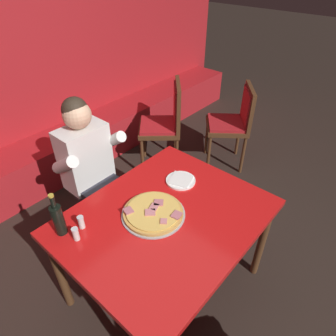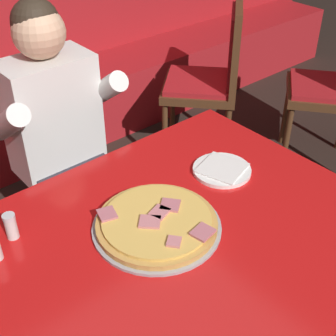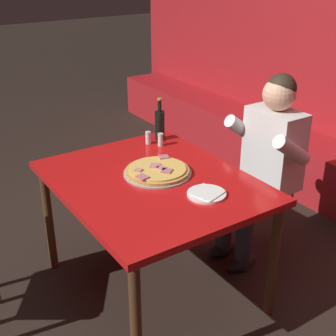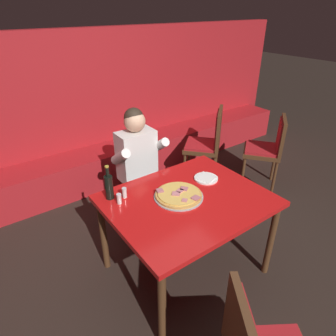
{
  "view_description": "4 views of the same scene",
  "coord_description": "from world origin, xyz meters",
  "px_view_note": "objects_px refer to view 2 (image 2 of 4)",
  "views": [
    {
      "loc": [
        -0.98,
        -0.87,
        2.13
      ],
      "look_at": [
        0.16,
        0.12,
        0.99
      ],
      "focal_mm": 32.0,
      "sensor_mm": 36.0,
      "label": 1
    },
    {
      "loc": [
        -0.71,
        -0.77,
        1.76
      ],
      "look_at": [
        0.14,
        0.23,
        0.83
      ],
      "focal_mm": 50.0,
      "sensor_mm": 36.0,
      "label": 2
    },
    {
      "loc": [
        2.04,
        -1.25,
        1.97
      ],
      "look_at": [
        -0.05,
        0.14,
        0.79
      ],
      "focal_mm": 50.0,
      "sensor_mm": 36.0,
      "label": 3
    },
    {
      "loc": [
        -1.28,
        -1.5,
        2.14
      ],
      "look_at": [
        -0.03,
        0.23,
        0.97
      ],
      "focal_mm": 32.0,
      "sensor_mm": 36.0,
      "label": 4
    }
  ],
  "objects_px": {
    "main_dining_table": "(181,251)",
    "dining_chair_near_left": "(213,74)",
    "shaker_oregano": "(11,227)",
    "pizza": "(157,223)",
    "plate_white_paper": "(222,170)",
    "diner_seated_blue_shirt": "(64,138)"
  },
  "relations": [
    {
      "from": "plate_white_paper",
      "to": "shaker_oregano",
      "type": "bearing_deg",
      "value": 166.59
    },
    {
      "from": "diner_seated_blue_shirt",
      "to": "dining_chair_near_left",
      "type": "bearing_deg",
      "value": 11.4
    },
    {
      "from": "pizza",
      "to": "shaker_oregano",
      "type": "height_order",
      "value": "shaker_oregano"
    },
    {
      "from": "main_dining_table",
      "to": "dining_chair_near_left",
      "type": "relative_size",
      "value": 1.23
    },
    {
      "from": "main_dining_table",
      "to": "pizza",
      "type": "relative_size",
      "value": 3.14
    },
    {
      "from": "main_dining_table",
      "to": "dining_chair_near_left",
      "type": "bearing_deg",
      "value": 41.1
    },
    {
      "from": "plate_white_paper",
      "to": "dining_chair_near_left",
      "type": "xyz_separation_m",
      "value": [
        0.88,
        0.91,
        -0.19
      ]
    },
    {
      "from": "main_dining_table",
      "to": "shaker_oregano",
      "type": "bearing_deg",
      "value": 141.62
    },
    {
      "from": "shaker_oregano",
      "to": "dining_chair_near_left",
      "type": "distance_m",
      "value": 1.77
    },
    {
      "from": "pizza",
      "to": "shaker_oregano",
      "type": "distance_m",
      "value": 0.43
    },
    {
      "from": "main_dining_table",
      "to": "diner_seated_blue_shirt",
      "type": "distance_m",
      "value": 0.82
    },
    {
      "from": "pizza",
      "to": "plate_white_paper",
      "type": "distance_m",
      "value": 0.37
    },
    {
      "from": "main_dining_table",
      "to": "plate_white_paper",
      "type": "height_order",
      "value": "plate_white_paper"
    },
    {
      "from": "shaker_oregano",
      "to": "dining_chair_near_left",
      "type": "xyz_separation_m",
      "value": [
        1.6,
        0.73,
        -0.22
      ]
    },
    {
      "from": "diner_seated_blue_shirt",
      "to": "dining_chair_near_left",
      "type": "height_order",
      "value": "diner_seated_blue_shirt"
    },
    {
      "from": "pizza",
      "to": "diner_seated_blue_shirt",
      "type": "relative_size",
      "value": 0.31
    },
    {
      "from": "main_dining_table",
      "to": "diner_seated_blue_shirt",
      "type": "xyz_separation_m",
      "value": [
        0.06,
        0.82,
        0.01
      ]
    },
    {
      "from": "main_dining_table",
      "to": "shaker_oregano",
      "type": "distance_m",
      "value": 0.52
    },
    {
      "from": "pizza",
      "to": "shaker_oregano",
      "type": "bearing_deg",
      "value": 144.75
    },
    {
      "from": "shaker_oregano",
      "to": "main_dining_table",
      "type": "bearing_deg",
      "value": -38.38
    },
    {
      "from": "dining_chair_near_left",
      "to": "plate_white_paper",
      "type": "bearing_deg",
      "value": -134.11
    },
    {
      "from": "main_dining_table",
      "to": "diner_seated_blue_shirt",
      "type": "relative_size",
      "value": 0.98
    }
  ]
}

